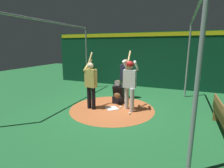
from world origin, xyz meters
name	(u,v)px	position (x,y,z in m)	size (l,w,h in m)	color
ground_plane	(112,109)	(0.00, 0.00, 0.00)	(26.39, 26.39, 0.00)	#216633
dirt_circle	(112,108)	(0.00, 0.00, 0.00)	(3.16, 3.16, 0.01)	#B76033
home_plate	(112,108)	(0.00, 0.00, 0.01)	(0.42, 0.42, 0.01)	white
batter	(130,81)	(-0.09, 0.64, 1.10)	(0.68, 0.49, 2.14)	#BCBCC0
catcher	(118,94)	(-0.69, 0.00, 0.38)	(0.58, 0.40, 0.97)	black
umpire	(125,77)	(-1.45, 0.05, 0.99)	(0.22, 0.49, 1.75)	#4C4C51
visitor	(91,82)	(0.28, -0.72, 1.01)	(0.58, 0.51, 2.09)	black
back_wall	(138,60)	(-4.07, 0.00, 1.54)	(0.22, 10.39, 3.06)	#0C3D26
cage_frame	(112,48)	(0.00, 0.00, 2.24)	(5.44, 5.20, 3.26)	gray
bat_rack	(92,75)	(-3.82, -2.85, 0.49)	(0.82, 0.20, 1.05)	olive
bench	(224,117)	(0.66, 3.46, 0.45)	(1.98, 0.36, 0.85)	olive
baseball_0	(120,107)	(-0.16, 0.28, 0.04)	(0.07, 0.07, 0.07)	white
baseball_1	(130,113)	(0.31, 0.78, 0.04)	(0.07, 0.07, 0.07)	white
baseball_2	(131,109)	(-0.15, 0.71, 0.04)	(0.07, 0.07, 0.07)	white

